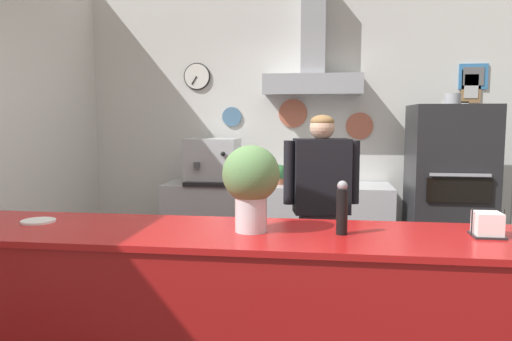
# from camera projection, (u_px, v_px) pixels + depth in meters

# --- Properties ---
(back_wall_assembly) EXTENTS (4.42, 2.81, 3.01)m
(back_wall_assembly) POSITION_uv_depth(u_px,v_px,m) (293.00, 116.00, 5.03)
(back_wall_assembly) COLOR gray
(back_wall_assembly) RESTS_ON ground_plane
(service_counter) EXTENTS (3.24, 0.67, 1.03)m
(service_counter) POSITION_uv_depth(u_px,v_px,m) (254.00, 334.00, 2.41)
(service_counter) COLOR maroon
(service_counter) RESTS_ON ground_plane
(back_prep_counter) EXTENTS (2.23, 0.62, 0.92)m
(back_prep_counter) POSITION_uv_depth(u_px,v_px,m) (277.00, 230.00, 4.91)
(back_prep_counter) COLOR #B7BABF
(back_prep_counter) RESTS_ON ground_plane
(pizza_oven) EXTENTS (0.69, 0.68, 1.79)m
(pizza_oven) POSITION_uv_depth(u_px,v_px,m) (448.00, 200.00, 4.38)
(pizza_oven) COLOR #232326
(pizza_oven) RESTS_ON ground_plane
(shop_worker) EXTENTS (0.56, 0.29, 1.59)m
(shop_worker) POSITION_uv_depth(u_px,v_px,m) (321.00, 215.00, 3.64)
(shop_worker) COLOR #232328
(shop_worker) RESTS_ON ground_plane
(espresso_machine) EXTENTS (0.51, 0.53, 0.45)m
(espresso_machine) POSITION_uv_depth(u_px,v_px,m) (213.00, 161.00, 4.90)
(espresso_machine) COLOR #B7BABF
(espresso_machine) RESTS_ON back_prep_counter
(potted_rosemary) EXTENTS (0.16, 0.16, 0.19)m
(potted_rosemary) POSITION_uv_depth(u_px,v_px,m) (279.00, 173.00, 4.82)
(potted_rosemary) COLOR #9E563D
(potted_rosemary) RESTS_ON back_prep_counter
(potted_oregano) EXTENTS (0.19, 0.19, 0.24)m
(potted_oregano) POSITION_uv_depth(u_px,v_px,m) (333.00, 171.00, 4.81)
(potted_oregano) COLOR #9E563D
(potted_oregano) RESTS_ON back_prep_counter
(basil_vase) EXTENTS (0.27, 0.27, 0.42)m
(basil_vase) POSITION_uv_depth(u_px,v_px,m) (251.00, 183.00, 2.34)
(basil_vase) COLOR silver
(basil_vase) RESTS_ON service_counter
(pepper_grinder) EXTENTS (0.05, 0.05, 0.25)m
(pepper_grinder) POSITION_uv_depth(u_px,v_px,m) (342.00, 208.00, 2.29)
(pepper_grinder) COLOR black
(pepper_grinder) RESTS_ON service_counter
(napkin_holder) EXTENTS (0.15, 0.14, 0.13)m
(napkin_holder) POSITION_uv_depth(u_px,v_px,m) (487.00, 225.00, 2.25)
(napkin_holder) COLOR #262628
(napkin_holder) RESTS_ON service_counter
(condiment_plate) EXTENTS (0.17, 0.17, 0.01)m
(condiment_plate) POSITION_uv_depth(u_px,v_px,m) (38.00, 221.00, 2.57)
(condiment_plate) COLOR white
(condiment_plate) RESTS_ON service_counter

